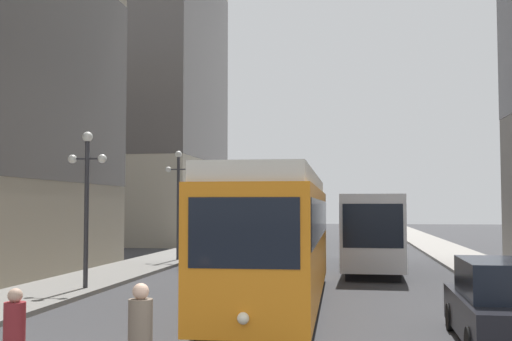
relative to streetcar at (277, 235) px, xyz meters
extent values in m
cube|color=gray|center=(-7.97, 29.94, -2.03)|extent=(3.29, 120.00, 0.15)
cube|color=gray|center=(8.29, 29.94, -2.03)|extent=(3.29, 120.00, 0.15)
cube|color=black|center=(0.00, 0.01, -1.93)|extent=(2.42, 12.23, 0.35)
cube|color=orange|center=(0.00, 0.01, -0.20)|extent=(2.83, 13.30, 3.10)
cube|color=black|center=(0.00, 0.01, 0.50)|extent=(2.85, 12.77, 1.08)
cube|color=silver|center=(0.00, 0.01, 1.57)|extent=(2.62, 13.03, 0.44)
cube|color=black|center=(0.12, -6.60, 0.34)|extent=(2.21, 0.12, 1.40)
sphere|color=#F2EACC|center=(0.12, -6.67, -1.30)|extent=(0.24, 0.24, 0.24)
cube|color=black|center=(3.17, 12.10, -1.93)|extent=(2.49, 11.22, 0.35)
cube|color=silver|center=(3.17, 12.10, -0.20)|extent=(2.90, 12.20, 3.10)
cube|color=black|center=(3.17, 12.10, 0.34)|extent=(2.91, 11.71, 1.30)
cube|color=black|center=(3.00, 6.06, 0.11)|extent=(2.31, 0.14, 1.71)
cylinder|color=black|center=(-5.81, 11.29, -1.78)|extent=(0.21, 0.65, 0.64)
cylinder|color=black|center=(-5.95, 14.19, -1.78)|extent=(0.21, 0.65, 0.64)
cylinder|color=black|center=(-4.10, 11.37, -1.78)|extent=(0.21, 0.65, 0.64)
cylinder|color=black|center=(-4.24, 14.28, -1.78)|extent=(0.21, 0.65, 0.64)
cube|color=navy|center=(-5.03, 12.78, -1.50)|extent=(2.02, 4.77, 0.84)
cube|color=black|center=(-5.03, 12.90, -0.68)|extent=(1.71, 2.65, 0.80)
cylinder|color=black|center=(-5.86, 19.64, -1.78)|extent=(0.19, 0.64, 0.64)
cylinder|color=black|center=(-5.90, 22.37, -1.78)|extent=(0.19, 0.64, 0.64)
cylinder|color=black|center=(-4.15, 19.66, -1.78)|extent=(0.19, 0.64, 0.64)
cylinder|color=black|center=(-4.19, 22.40, -1.78)|extent=(0.19, 0.64, 0.64)
cube|color=black|center=(-5.03, 21.02, -1.50)|extent=(1.86, 4.44, 0.84)
cube|color=black|center=(-5.03, 21.13, -0.68)|extent=(1.62, 2.45, 0.80)
cylinder|color=black|center=(4.52, -3.04, -1.78)|extent=(0.19, 0.64, 0.64)
cube|color=black|center=(5.35, -4.56, -1.50)|extent=(1.91, 4.87, 0.84)
cube|color=black|center=(5.34, -4.68, -0.68)|extent=(1.64, 2.69, 0.80)
sphere|color=tan|center=(-1.13, -9.06, -0.50)|extent=(0.27, 0.27, 0.27)
sphere|color=tan|center=(-3.36, -8.91, -0.63)|extent=(0.24, 0.24, 0.24)
cylinder|color=#333338|center=(-6.93, 2.09, 0.59)|extent=(0.16, 0.16, 5.08)
sphere|color=white|center=(-6.93, 2.09, 3.30)|extent=(0.36, 0.36, 0.36)
sphere|color=white|center=(-7.48, 2.09, 2.52)|extent=(0.31, 0.31, 0.31)
sphere|color=white|center=(-6.38, 2.09, 2.52)|extent=(0.31, 0.31, 0.31)
cube|color=#333338|center=(-6.93, 2.09, 2.52)|extent=(1.10, 0.06, 0.06)
cylinder|color=#333338|center=(-6.93, 13.87, 0.77)|extent=(0.16, 0.16, 5.44)
sphere|color=white|center=(-6.93, 13.87, 3.65)|extent=(0.36, 0.36, 0.36)
sphere|color=white|center=(-7.48, 13.87, 2.83)|extent=(0.31, 0.31, 0.31)
sphere|color=white|center=(-6.38, 13.87, 2.83)|extent=(0.31, 0.31, 0.31)
cube|color=#333338|center=(-6.93, 13.87, 2.83)|extent=(1.10, 0.06, 0.06)
cube|color=#B2A893|center=(-15.70, 32.74, 11.36)|extent=(12.17, 16.30, 26.91)
cube|color=#595451|center=(-15.70, 32.74, 12.70)|extent=(12.21, 16.34, 16.15)
camera|label=1|loc=(2.21, -18.85, 0.86)|focal=44.47mm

